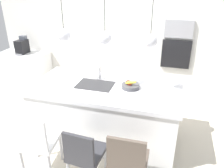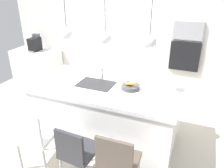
{
  "view_description": "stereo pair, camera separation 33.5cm",
  "coord_description": "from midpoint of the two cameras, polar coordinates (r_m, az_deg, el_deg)",
  "views": [
    {
      "loc": [
        0.94,
        -2.94,
        2.4
      ],
      "look_at": [
        0.1,
        0.0,
        0.98
      ],
      "focal_mm": 36.14,
      "sensor_mm": 36.0,
      "label": 1
    },
    {
      "loc": [
        1.26,
        -2.83,
        2.4
      ],
      "look_at": [
        0.1,
        0.0,
        0.98
      ],
      "focal_mm": 36.14,
      "sensor_mm": 36.0,
      "label": 2
    }
  ],
  "objects": [
    {
      "name": "floor",
      "position": [
        3.91,
        1.12,
        -12.96
      ],
      "size": [
        6.6,
        6.6,
        0.0
      ],
      "primitive_type": "plane",
      "color": "beige",
      "rests_on": "ground"
    },
    {
      "name": "back_wall",
      "position": [
        4.79,
        8.56,
        11.4
      ],
      "size": [
        6.0,
        0.1,
        2.6
      ],
      "primitive_type": "cube",
      "color": "silver",
      "rests_on": "ground"
    },
    {
      "name": "kitchen_island",
      "position": [
        3.64,
        1.18,
        -7.14
      ],
      "size": [
        2.26,
        1.11,
        0.93
      ],
      "color": "white",
      "rests_on": "ground"
    },
    {
      "name": "sink_basin",
      "position": [
        3.48,
        -1.37,
        -0.16
      ],
      "size": [
        0.56,
        0.4,
        0.02
      ],
      "primitive_type": "cube",
      "color": "#2D2D30",
      "rests_on": "kitchen_island"
    },
    {
      "name": "faucet",
      "position": [
        3.6,
        -0.04,
        3.3
      ],
      "size": [
        0.02,
        0.17,
        0.22
      ],
      "color": "silver",
      "rests_on": "kitchen_island"
    },
    {
      "name": "fruit_bowl",
      "position": [
        3.33,
        7.47,
        -0.66
      ],
      "size": [
        0.27,
        0.27,
        0.16
      ],
      "color": "#4C4C51",
      "rests_on": "kitchen_island"
    },
    {
      "name": "side_counter",
      "position": [
        5.78,
        -16.75,
        3.98
      ],
      "size": [
        1.1,
        0.6,
        0.87
      ],
      "primitive_type": "cube",
      "color": "white",
      "rests_on": "ground"
    },
    {
      "name": "coffee_machine",
      "position": [
        5.6,
        -17.33,
        9.66
      ],
      "size": [
        0.2,
        0.35,
        0.38
      ],
      "color": "black",
      "rests_on": "side_counter"
    },
    {
      "name": "microwave",
      "position": [
        4.54,
        20.82,
        12.54
      ],
      "size": [
        0.54,
        0.08,
        0.34
      ],
      "primitive_type": "cube",
      "color": "#9E9EA3",
      "rests_on": "back_wall"
    },
    {
      "name": "oven",
      "position": [
        4.66,
        19.89,
        6.56
      ],
      "size": [
        0.56,
        0.08,
        0.56
      ],
      "primitive_type": "cube",
      "color": "black",
      "rests_on": "back_wall"
    },
    {
      "name": "chair_near",
      "position": [
        3.18,
        -16.22,
        -12.54
      ],
      "size": [
        0.48,
        0.49,
        0.92
      ],
      "color": "white",
      "rests_on": "ground"
    },
    {
      "name": "chair_middle",
      "position": [
        2.91,
        -5.48,
        -16.6
      ],
      "size": [
        0.43,
        0.47,
        0.84
      ],
      "color": "#333338",
      "rests_on": "ground"
    },
    {
      "name": "chair_far",
      "position": [
        2.74,
        5.12,
        -18.92
      ],
      "size": [
        0.46,
        0.43,
        0.9
      ],
      "color": "brown",
      "rests_on": "ground"
    },
    {
      "name": "pendant_light_left",
      "position": [
        3.43,
        -8.6,
        12.46
      ],
      "size": [
        0.18,
        0.18,
        0.78
      ],
      "color": "silver"
    },
    {
      "name": "pendant_light_center",
      "position": [
        3.17,
        1.38,
        11.68
      ],
      "size": [
        0.18,
        0.18,
        0.78
      ],
      "color": "silver"
    },
    {
      "name": "pendant_light_right",
      "position": [
        3.01,
        12.69,
        10.37
      ],
      "size": [
        0.18,
        0.18,
        0.78
      ],
      "color": "silver"
    }
  ]
}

